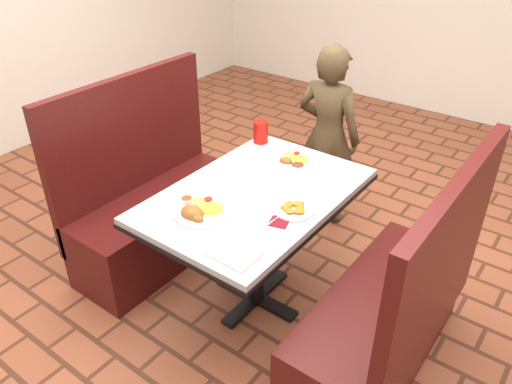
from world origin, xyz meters
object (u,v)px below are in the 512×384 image
booth_bench_left (157,209)px  plantain_plate (294,209)px  diner_person (328,136)px  booth_bench_right (389,318)px  red_tumbler (261,132)px  far_dinner_plate (294,159)px  near_dinner_plate (200,208)px  dining_table (256,207)px

booth_bench_left → plantain_plate: bearing=-1.9°
diner_person → plantain_plate: diner_person is taller
booth_bench_left → booth_bench_right: same height
booth_bench_left → red_tumbler: size_ratio=8.94×
red_tumbler → far_dinner_plate: bearing=-18.2°
near_dinner_plate → plantain_plate: bearing=38.8°
far_dinner_plate → red_tumbler: (-0.31, 0.10, 0.05)m
booth_bench_right → diner_person: diner_person is taller
dining_table → booth_bench_right: booth_bench_right is taller
booth_bench_right → diner_person: (-0.95, 1.03, 0.31)m
dining_table → booth_bench_left: size_ratio=1.01×
diner_person → plantain_plate: bearing=108.3°
booth_bench_left → booth_bench_right: (1.60, 0.00, 0.00)m
near_dinner_plate → far_dinner_plate: size_ratio=1.18×
diner_person → near_dinner_plate: bearing=89.6°
plantain_plate → red_tumbler: bearing=138.1°
far_dinner_plate → red_tumbler: bearing=161.8°
booth_bench_right → near_dinner_plate: (-0.90, -0.32, 0.45)m
plantain_plate → booth_bench_left: bearing=178.1°
dining_table → red_tumbler: 0.62m
booth_bench_left → near_dinner_plate: 0.89m
booth_bench_right → plantain_plate: 0.69m
booth_bench_right → far_dinner_plate: bearing=154.4°
booth_bench_right → booth_bench_left: bearing=180.0°
diner_person → far_dinner_plate: diner_person is taller
plantain_plate → red_tumbler: 0.80m
dining_table → booth_bench_right: (0.80, 0.00, -0.32)m
dining_table → far_dinner_plate: size_ratio=5.10×
booth_bench_left → far_dinner_plate: (0.78, 0.39, 0.44)m
near_dinner_plate → far_dinner_plate: near_dinner_plate is taller
near_dinner_plate → red_tumbler: (-0.24, 0.81, 0.04)m
booth_bench_right → diner_person: 1.44m
dining_table → near_dinner_plate: near_dinner_plate is taller
booth_bench_left → diner_person: (0.64, 1.03, 0.31)m
booth_bench_left → diner_person: size_ratio=0.94×
booth_bench_left → dining_table: bearing=0.0°
plantain_plate → near_dinner_plate: bearing=-141.2°
near_dinner_plate → far_dinner_plate: bearing=83.9°
far_dinner_plate → diner_person: bearing=101.7°
dining_table → diner_person: (-0.15, 1.03, -0.02)m
near_dinner_plate → red_tumbler: red_tumbler is taller
far_dinner_plate → plantain_plate: far_dinner_plate is taller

